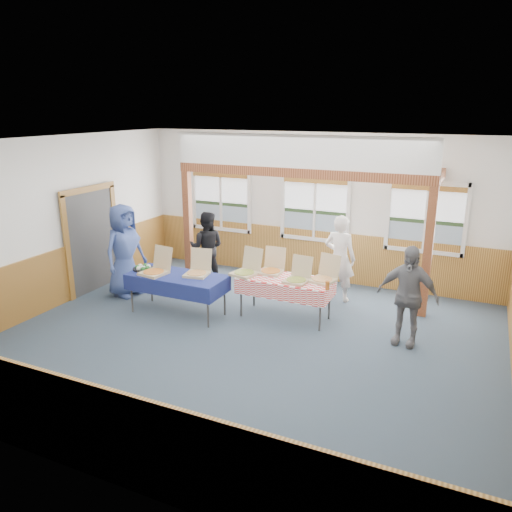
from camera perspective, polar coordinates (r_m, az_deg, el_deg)
The scene contains 29 objects.
floor at distance 8.33m, azimuth -1.17°, elevation -9.65°, with size 8.00×8.00×0.00m, color #2B3A47.
ceiling at distance 7.49m, azimuth -1.32°, elevation 12.88°, with size 8.00×8.00×0.00m, color white.
wall_back at distance 10.93m, azimuth 6.82°, elevation 5.51°, with size 8.00×8.00×0.00m, color silver.
wall_front at distance 5.04m, azimuth -19.07°, elevation -8.86°, with size 8.00×8.00×0.00m, color silver.
wall_left at distance 10.12m, azimuth -22.13°, elevation 3.48°, with size 8.00×8.00×0.00m, color silver.
wainscot_back at distance 11.16m, azimuth 6.59°, elevation 0.19°, with size 7.98×0.05×1.10m, color brown.
wainscot_front at distance 5.58m, azimuth -17.82°, elevation -18.57°, with size 7.98×0.05×1.10m, color brown.
wainscot_left at distance 10.37m, azimuth -21.41°, elevation -2.18°, with size 0.05×6.98×1.10m, color brown.
cased_opening at distance 10.83m, azimuth -18.26°, elevation 1.68°, with size 0.06×1.30×2.10m, color #383838.
window_left at distance 11.77m, azimuth -4.01°, elevation 6.77°, with size 1.56×0.10×1.46m.
window_mid at distance 10.88m, azimuth 6.76°, elevation 5.88°, with size 1.56×0.10×1.46m.
window_right at distance 10.42m, azimuth 18.90°, elevation 4.61°, with size 1.56×0.10×1.46m.
post_left at distance 10.99m, azimuth -7.76°, elevation 3.40°, with size 0.15×0.15×2.40m, color #582913.
post_right at distance 9.39m, azimuth 19.04°, elevation 0.33°, with size 0.15×0.15×2.40m, color #582913.
cross_beam at distance 9.67m, azimuth 4.76°, elevation 9.46°, with size 5.15×0.18×0.18m, color #582913.
table_left at distance 9.23m, azimuth -9.03°, elevation -2.49°, with size 1.95×1.22×0.76m.
table_right at distance 8.95m, azimuth 3.37°, elevation -2.94°, with size 1.82×1.21×0.76m.
pizza_box_a at distance 9.32m, azimuth -11.45°, elevation -1.60°, with size 0.50×0.58×0.47m.
pizza_box_b at distance 9.14m, azimuth -6.71°, elevation -1.75°, with size 0.48×0.55×0.44m.
pizza_box_c at distance 9.10m, azimuth -1.19°, elevation -1.71°, with size 0.52×0.59×0.46m.
pizza_box_d at distance 9.20m, azimuth 1.78°, elevation -1.52°, with size 0.43×0.51×0.44m.
pizza_box_e at distance 8.75m, azimuth 4.75°, elevation -2.54°, with size 0.42×0.50×0.42m.
pizza_box_f at distance 8.83m, azimuth 7.72°, elevation -2.45°, with size 0.51×0.58×0.44m.
veggie_tray at distance 9.62m, azimuth -12.78°, elevation -1.34°, with size 0.38×0.38×0.09m.
drink_glass at distance 8.42m, azimuth 8.16°, elevation -3.36°, with size 0.07×0.07×0.15m, color #A5551B.
woman_white at distance 9.87m, azimuth 9.54°, elevation -0.26°, with size 0.63×0.41×1.72m, color silver.
woman_black at distance 10.81m, azimuth -5.65°, elevation 0.98°, with size 0.76×0.59×1.57m, color black.
man_blue at distance 10.33m, azimuth -14.81°, elevation 0.64°, with size 0.92×0.60×1.88m, color #394D8E.
person_grey at distance 8.28m, azimuth 16.90°, elevation -4.36°, with size 0.97×0.40×1.65m, color slate.
Camera 1 is at (3.27, -6.72, 3.69)m, focal length 35.00 mm.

